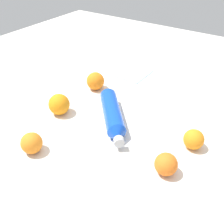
{
  "coord_description": "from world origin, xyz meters",
  "views": [
    {
      "loc": [
        -0.43,
        0.68,
        0.61
      ],
      "look_at": [
        0.04,
        -0.01,
        0.03
      ],
      "focal_mm": 43.23,
      "sensor_mm": 36.0,
      "label": 1
    }
  ],
  "objects_px": {
    "orange_1": "(95,81)",
    "orange_3": "(59,104)",
    "folded_napkin": "(131,73)",
    "orange_2": "(194,139)",
    "orange_4": "(32,143)",
    "water_bottle": "(113,115)",
    "orange_0": "(166,164)"
  },
  "relations": [
    {
      "from": "orange_1",
      "to": "orange_3",
      "type": "relative_size",
      "value": 0.97
    },
    {
      "from": "orange_3",
      "to": "folded_napkin",
      "type": "distance_m",
      "value": 0.46
    },
    {
      "from": "orange_2",
      "to": "orange_4",
      "type": "bearing_deg",
      "value": 36.37
    },
    {
      "from": "orange_1",
      "to": "folded_napkin",
      "type": "xyz_separation_m",
      "value": [
        -0.05,
        -0.23,
        -0.04
      ]
    },
    {
      "from": "orange_1",
      "to": "orange_2",
      "type": "relative_size",
      "value": 1.17
    },
    {
      "from": "water_bottle",
      "to": "orange_4",
      "type": "relative_size",
      "value": 3.67
    },
    {
      "from": "orange_0",
      "to": "folded_napkin",
      "type": "distance_m",
      "value": 0.67
    },
    {
      "from": "orange_1",
      "to": "orange_3",
      "type": "bearing_deg",
      "value": 90.08
    },
    {
      "from": "water_bottle",
      "to": "orange_0",
      "type": "xyz_separation_m",
      "value": [
        -0.27,
        0.12,
        0.0
      ]
    },
    {
      "from": "water_bottle",
      "to": "orange_2",
      "type": "bearing_deg",
      "value": 54.89
    },
    {
      "from": "orange_2",
      "to": "folded_napkin",
      "type": "relative_size",
      "value": 0.4
    },
    {
      "from": "orange_0",
      "to": "orange_2",
      "type": "distance_m",
      "value": 0.16
    },
    {
      "from": "orange_1",
      "to": "orange_2",
      "type": "bearing_deg",
      "value": 165.31
    },
    {
      "from": "orange_1",
      "to": "orange_4",
      "type": "relative_size",
      "value": 1.13
    },
    {
      "from": "orange_0",
      "to": "orange_4",
      "type": "xyz_separation_m",
      "value": [
        0.4,
        0.16,
        0.0
      ]
    },
    {
      "from": "orange_2",
      "to": "orange_4",
      "type": "relative_size",
      "value": 0.96
    },
    {
      "from": "orange_1",
      "to": "orange_3",
      "type": "height_order",
      "value": "orange_3"
    },
    {
      "from": "water_bottle",
      "to": "orange_4",
      "type": "height_order",
      "value": "orange_4"
    },
    {
      "from": "orange_1",
      "to": "folded_napkin",
      "type": "bearing_deg",
      "value": -102.44
    },
    {
      "from": "orange_0",
      "to": "orange_4",
      "type": "relative_size",
      "value": 0.98
    },
    {
      "from": "water_bottle",
      "to": "folded_napkin",
      "type": "height_order",
      "value": "water_bottle"
    },
    {
      "from": "orange_0",
      "to": "folded_napkin",
      "type": "xyz_separation_m",
      "value": [
        0.43,
        -0.51,
        -0.03
      ]
    },
    {
      "from": "orange_4",
      "to": "folded_napkin",
      "type": "distance_m",
      "value": 0.67
    },
    {
      "from": "orange_3",
      "to": "water_bottle",
      "type": "bearing_deg",
      "value": -162.35
    },
    {
      "from": "water_bottle",
      "to": "orange_3",
      "type": "height_order",
      "value": "orange_3"
    },
    {
      "from": "orange_2",
      "to": "orange_0",
      "type": "bearing_deg",
      "value": 80.03
    },
    {
      "from": "water_bottle",
      "to": "orange_2",
      "type": "xyz_separation_m",
      "value": [
        -0.3,
        -0.04,
        0.0
      ]
    },
    {
      "from": "orange_2",
      "to": "orange_1",
      "type": "bearing_deg",
      "value": -14.69
    },
    {
      "from": "orange_1",
      "to": "orange_2",
      "type": "xyz_separation_m",
      "value": [
        -0.5,
        0.13,
        -0.01
      ]
    },
    {
      "from": "orange_1",
      "to": "water_bottle",
      "type": "bearing_deg",
      "value": 141.04
    },
    {
      "from": "orange_0",
      "to": "orange_1",
      "type": "xyz_separation_m",
      "value": [
        0.48,
        -0.29,
        0.01
      ]
    },
    {
      "from": "water_bottle",
      "to": "orange_1",
      "type": "xyz_separation_m",
      "value": [
        0.21,
        -0.17,
        0.01
      ]
    }
  ]
}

